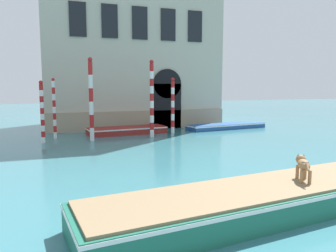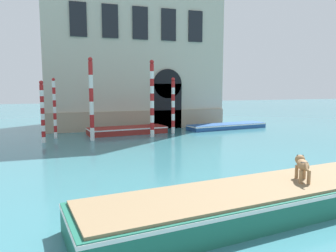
{
  "view_description": "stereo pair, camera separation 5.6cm",
  "coord_description": "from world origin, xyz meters",
  "px_view_note": "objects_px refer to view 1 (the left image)",
  "views": [
    {
      "loc": [
        -6.77,
        -0.76,
        3.09
      ],
      "look_at": [
        -1.84,
        13.72,
        1.2
      ],
      "focal_mm": 35.0,
      "sensor_mm": 36.0,
      "label": 1
    },
    {
      "loc": [
        -6.71,
        -0.78,
        3.09
      ],
      "look_at": [
        -1.84,
        13.72,
        1.2
      ],
      "focal_mm": 35.0,
      "sensor_mm": 36.0,
      "label": 2
    }
  ],
  "objects_px": {
    "mooring_pole_3": "(42,112)",
    "boat_foreground": "(257,199)",
    "mooring_pole_2": "(91,99)",
    "mooring_pole_0": "(152,99)",
    "mooring_pole_4": "(54,108)",
    "mooring_pole_1": "(173,105)",
    "boat_moored_near_palazzo": "(127,130)",
    "dog_on_deck": "(303,165)",
    "boat_moored_far": "(226,126)"
  },
  "relations": [
    {
      "from": "mooring_pole_3",
      "to": "boat_foreground",
      "type": "bearing_deg",
      "value": -66.89
    },
    {
      "from": "boat_foreground",
      "to": "mooring_pole_2",
      "type": "height_order",
      "value": "mooring_pole_2"
    },
    {
      "from": "mooring_pole_0",
      "to": "mooring_pole_4",
      "type": "relative_size",
      "value": 1.3
    },
    {
      "from": "boat_foreground",
      "to": "mooring_pole_0",
      "type": "xyz_separation_m",
      "value": [
        0.92,
        12.41,
        1.95
      ]
    },
    {
      "from": "mooring_pole_0",
      "to": "mooring_pole_1",
      "type": "distance_m",
      "value": 2.02
    },
    {
      "from": "mooring_pole_3",
      "to": "mooring_pole_4",
      "type": "height_order",
      "value": "mooring_pole_4"
    },
    {
      "from": "mooring_pole_3",
      "to": "mooring_pole_4",
      "type": "bearing_deg",
      "value": 66.07
    },
    {
      "from": "mooring_pole_3",
      "to": "boat_moored_near_palazzo",
      "type": "bearing_deg",
      "value": 20.65
    },
    {
      "from": "dog_on_deck",
      "to": "mooring_pole_0",
      "type": "distance_m",
      "value": 12.4
    },
    {
      "from": "boat_foreground",
      "to": "mooring_pole_4",
      "type": "bearing_deg",
      "value": 102.1
    },
    {
      "from": "boat_moored_near_palazzo",
      "to": "boat_foreground",
      "type": "bearing_deg",
      "value": -95.3
    },
    {
      "from": "dog_on_deck",
      "to": "boat_moored_near_palazzo",
      "type": "relative_size",
      "value": 0.16
    },
    {
      "from": "boat_foreground",
      "to": "mooring_pole_2",
      "type": "relative_size",
      "value": 1.94
    },
    {
      "from": "boat_moored_near_palazzo",
      "to": "mooring_pole_2",
      "type": "bearing_deg",
      "value": -146.34
    },
    {
      "from": "dog_on_deck",
      "to": "mooring_pole_3",
      "type": "xyz_separation_m",
      "value": [
        -6.63,
        12.22,
        0.6
      ]
    },
    {
      "from": "boat_moored_far",
      "to": "mooring_pole_2",
      "type": "xyz_separation_m",
      "value": [
        -9.74,
        -2.2,
        2.15
      ]
    },
    {
      "from": "boat_foreground",
      "to": "mooring_pole_1",
      "type": "height_order",
      "value": "mooring_pole_1"
    },
    {
      "from": "dog_on_deck",
      "to": "mooring_pole_1",
      "type": "xyz_separation_m",
      "value": [
        1.23,
        13.32,
        0.72
      ]
    },
    {
      "from": "boat_foreground",
      "to": "mooring_pole_0",
      "type": "height_order",
      "value": "mooring_pole_0"
    },
    {
      "from": "mooring_pole_0",
      "to": "mooring_pole_2",
      "type": "distance_m",
      "value": 3.59
    },
    {
      "from": "boat_foreground",
      "to": "boat_moored_near_palazzo",
      "type": "height_order",
      "value": "boat_foreground"
    },
    {
      "from": "mooring_pole_3",
      "to": "mooring_pole_4",
      "type": "xyz_separation_m",
      "value": [
        0.61,
        1.38,
        0.08
      ]
    },
    {
      "from": "dog_on_deck",
      "to": "mooring_pole_4",
      "type": "height_order",
      "value": "mooring_pole_4"
    },
    {
      "from": "boat_foreground",
      "to": "mooring_pole_3",
      "type": "xyz_separation_m",
      "value": [
        -5.25,
        12.3,
        1.33
      ]
    },
    {
      "from": "mooring_pole_3",
      "to": "mooring_pole_2",
      "type": "bearing_deg",
      "value": -3.12
    },
    {
      "from": "boat_foreground",
      "to": "boat_moored_near_palazzo",
      "type": "xyz_separation_m",
      "value": [
        -0.25,
        14.18,
        -0.14
      ]
    },
    {
      "from": "mooring_pole_2",
      "to": "mooring_pole_4",
      "type": "height_order",
      "value": "mooring_pole_2"
    },
    {
      "from": "mooring_pole_1",
      "to": "boat_moored_far",
      "type": "bearing_deg",
      "value": 12.06
    },
    {
      "from": "boat_moored_near_palazzo",
      "to": "mooring_pole_3",
      "type": "bearing_deg",
      "value": -165.66
    },
    {
      "from": "mooring_pole_0",
      "to": "dog_on_deck",
      "type": "bearing_deg",
      "value": -87.85
    },
    {
      "from": "boat_foreground",
      "to": "boat_moored_near_palazzo",
      "type": "relative_size",
      "value": 1.74
    },
    {
      "from": "boat_moored_near_palazzo",
      "to": "mooring_pole_3",
      "type": "xyz_separation_m",
      "value": [
        -5.0,
        -1.88,
        1.47
      ]
    },
    {
      "from": "mooring_pole_2",
      "to": "mooring_pole_4",
      "type": "relative_size",
      "value": 1.31
    },
    {
      "from": "boat_foreground",
      "to": "mooring_pole_4",
      "type": "relative_size",
      "value": 2.55
    },
    {
      "from": "boat_moored_near_palazzo",
      "to": "mooring_pole_0",
      "type": "distance_m",
      "value": 2.98
    },
    {
      "from": "mooring_pole_2",
      "to": "mooring_pole_3",
      "type": "xyz_separation_m",
      "value": [
        -2.58,
        0.14,
        -0.64
      ]
    },
    {
      "from": "mooring_pole_2",
      "to": "mooring_pole_3",
      "type": "relative_size",
      "value": 1.38
    },
    {
      "from": "boat_moored_near_palazzo",
      "to": "mooring_pole_1",
      "type": "relative_size",
      "value": 1.43
    },
    {
      "from": "boat_foreground",
      "to": "mooring_pole_1",
      "type": "relative_size",
      "value": 2.49
    },
    {
      "from": "boat_foreground",
      "to": "dog_on_deck",
      "type": "relative_size",
      "value": 10.58
    },
    {
      "from": "boat_foreground",
      "to": "mooring_pole_3",
      "type": "height_order",
      "value": "mooring_pole_3"
    },
    {
      "from": "mooring_pole_1",
      "to": "mooring_pole_4",
      "type": "height_order",
      "value": "mooring_pole_1"
    },
    {
      "from": "mooring_pole_0",
      "to": "mooring_pole_3",
      "type": "distance_m",
      "value": 6.2
    },
    {
      "from": "boat_foreground",
      "to": "mooring_pole_4",
      "type": "height_order",
      "value": "mooring_pole_4"
    },
    {
      "from": "boat_moored_far",
      "to": "mooring_pole_0",
      "type": "bearing_deg",
      "value": -170.13
    },
    {
      "from": "boat_foreground",
      "to": "mooring_pole_3",
      "type": "relative_size",
      "value": 2.68
    },
    {
      "from": "boat_moored_far",
      "to": "mooring_pole_4",
      "type": "distance_m",
      "value": 11.84
    },
    {
      "from": "mooring_pole_1",
      "to": "mooring_pole_3",
      "type": "height_order",
      "value": "mooring_pole_1"
    },
    {
      "from": "dog_on_deck",
      "to": "mooring_pole_0",
      "type": "height_order",
      "value": "mooring_pole_0"
    },
    {
      "from": "dog_on_deck",
      "to": "boat_moored_near_palazzo",
      "type": "bearing_deg",
      "value": 35.08
    }
  ]
}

